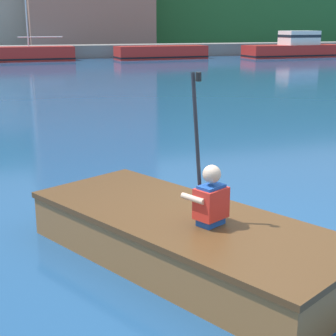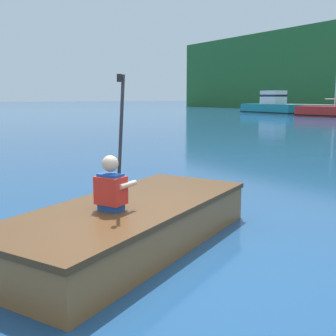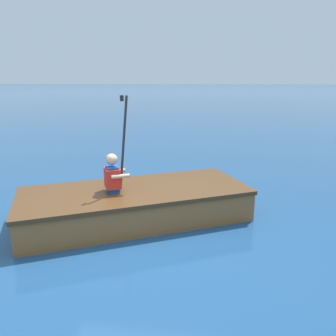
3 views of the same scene
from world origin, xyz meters
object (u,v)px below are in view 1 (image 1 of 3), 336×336
moored_boat_dock_center_far (295,48)px  rowboat_foreground (180,234)px  moored_boat_dock_center_near (33,54)px  moored_boat_outer_slip_west (161,53)px  person_paddler (210,197)px

moored_boat_dock_center_far → rowboat_foreground: (-19.64, -29.19, -0.38)m
moored_boat_dock_center_near → rowboat_foreground: moored_boat_dock_center_near is taller
moored_boat_outer_slip_west → person_paddler: bearing=-107.2°
moored_boat_dock_center_near → person_paddler: 31.36m
moored_boat_dock_center_near → moored_boat_outer_slip_west: moored_boat_dock_center_near is taller
moored_boat_dock_center_far → person_paddler: bearing=-123.4°
moored_boat_dock_center_near → moored_boat_dock_center_far: 18.68m
rowboat_foreground → moored_boat_outer_slip_west: bearing=72.3°
rowboat_foreground → moored_boat_dock_center_near: bearing=88.1°
moored_boat_dock_center_far → rowboat_foreground: bearing=-123.9°
moored_boat_dock_center_near → moored_boat_outer_slip_west: 8.66m
moored_boat_dock_center_near → person_paddler: bearing=-91.6°
moored_boat_dock_center_near → person_paddler: (-0.88, -31.35, 0.30)m
moored_boat_dock_center_near → person_paddler: moored_boat_dock_center_near is taller
moored_boat_dock_center_near → moored_boat_outer_slip_west: (8.64, -0.60, -0.04)m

